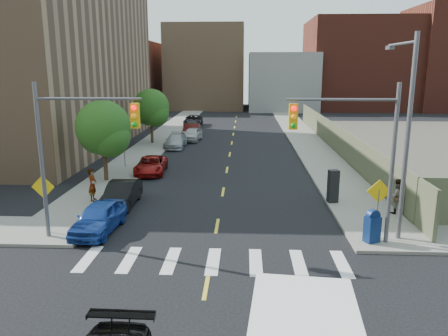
# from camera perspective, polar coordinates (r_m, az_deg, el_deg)

# --- Properties ---
(ground) EXTENTS (160.00, 160.00, 0.00)m
(ground) POSITION_cam_1_polar(r_m,az_deg,el_deg) (14.36, -3.05, -18.88)
(ground) COLOR black
(ground) RESTS_ON ground
(sidewalk_nw) EXTENTS (3.50, 73.00, 0.15)m
(sidewalk_nw) POSITION_cam_1_polar(r_m,az_deg,el_deg) (54.90, -6.82, 5.09)
(sidewalk_nw) COLOR gray
(sidewalk_nw) RESTS_ON ground
(sidewalk_ne) EXTENTS (3.50, 73.00, 0.15)m
(sidewalk_ne) POSITION_cam_1_polar(r_m,az_deg,el_deg) (54.53, 9.52, 4.95)
(sidewalk_ne) COLOR gray
(sidewalk_ne) RESTS_ON ground
(fence_north) EXTENTS (0.12, 44.00, 2.50)m
(fence_north) POSITION_cam_1_polar(r_m,az_deg,el_deg) (41.46, 14.27, 3.85)
(fence_north) COLOR #595E41
(fence_north) RESTS_ON ground
(building_nw) EXTENTS (22.00, 30.00, 16.00)m
(building_nw) POSITION_cam_1_polar(r_m,az_deg,el_deg) (48.14, -26.88, 12.17)
(building_nw) COLOR #8C6B4C
(building_nw) RESTS_ON ground
(bg_bldg_west) EXTENTS (14.00, 18.00, 12.00)m
(bg_bldg_west) POSITION_cam_1_polar(r_m,az_deg,el_deg) (85.38, -13.40, 11.64)
(bg_bldg_west) COLOR #592319
(bg_bldg_west) RESTS_ON ground
(bg_bldg_midwest) EXTENTS (14.00, 16.00, 15.00)m
(bg_bldg_midwest) POSITION_cam_1_polar(r_m,az_deg,el_deg) (84.44, -2.30, 12.98)
(bg_bldg_midwest) COLOR #8C6B4C
(bg_bldg_midwest) RESTS_ON ground
(bg_bldg_center) EXTENTS (12.00, 16.00, 10.00)m
(bg_bldg_center) POSITION_cam_1_polar(r_m,az_deg,el_deg) (82.44, 7.52, 11.14)
(bg_bldg_center) COLOR gray
(bg_bldg_center) RESTS_ON ground
(bg_bldg_east) EXTENTS (18.00, 18.00, 16.00)m
(bg_bldg_east) POSITION_cam_1_polar(r_m,az_deg,el_deg) (86.63, 16.98, 12.77)
(bg_bldg_east) COLOR #592319
(bg_bldg_east) RESTS_ON ground
(signal_nw) EXTENTS (4.59, 0.30, 7.00)m
(signal_nw) POSITION_cam_1_polar(r_m,az_deg,el_deg) (19.77, -18.97, 3.42)
(signal_nw) COLOR #59595E
(signal_nw) RESTS_ON ground
(signal_ne) EXTENTS (4.59, 0.30, 7.00)m
(signal_ne) POSITION_cam_1_polar(r_m,az_deg,el_deg) (18.97, 17.01, 3.18)
(signal_ne) COLOR #59595E
(signal_ne) RESTS_ON ground
(streetlight_ne) EXTENTS (0.25, 3.70, 9.00)m
(streetlight_ne) POSITION_cam_1_polar(r_m,az_deg,el_deg) (20.37, 22.60, 5.37)
(streetlight_ne) COLOR #59595E
(streetlight_ne) RESTS_ON ground
(warn_sign_nw) EXTENTS (1.06, 0.06, 2.83)m
(warn_sign_nw) POSITION_cam_1_polar(r_m,az_deg,el_deg) (21.47, -22.50, -3.08)
(warn_sign_nw) COLOR #59595E
(warn_sign_nw) RESTS_ON ground
(warn_sign_ne) EXTENTS (1.06, 0.06, 2.83)m
(warn_sign_ne) POSITION_cam_1_polar(r_m,az_deg,el_deg) (20.32, 19.53, -3.71)
(warn_sign_ne) COLOR #59595E
(warn_sign_ne) RESTS_ON ground
(warn_sign_midwest) EXTENTS (1.06, 0.06, 2.83)m
(warn_sign_midwest) POSITION_cam_1_polar(r_m,az_deg,el_deg) (33.85, -12.93, 3.20)
(warn_sign_midwest) COLOR #59595E
(warn_sign_midwest) RESTS_ON ground
(tree_west_near) EXTENTS (3.66, 3.64, 5.52)m
(tree_west_near) POSITION_cam_1_polar(r_m,az_deg,el_deg) (29.95, -15.46, 4.68)
(tree_west_near) COLOR #332114
(tree_west_near) RESTS_ON ground
(tree_west_far) EXTENTS (3.66, 3.64, 5.52)m
(tree_west_far) POSITION_cam_1_polar(r_m,az_deg,el_deg) (44.35, -9.48, 7.55)
(tree_west_far) COLOR #332114
(tree_west_far) RESTS_ON ground
(parked_car_blue) EXTENTS (1.94, 4.22, 1.40)m
(parked_car_blue) POSITION_cam_1_polar(r_m,az_deg,el_deg) (21.43, -16.03, -6.23)
(parked_car_blue) COLOR #1B3E96
(parked_car_blue) RESTS_ON ground
(parked_car_black) EXTENTS (1.48, 4.19, 1.38)m
(parked_car_black) POSITION_cam_1_polar(r_m,az_deg,el_deg) (24.93, -13.24, -3.38)
(parked_car_black) COLOR black
(parked_car_black) RESTS_ON ground
(parked_car_red) EXTENTS (2.29, 4.53, 1.23)m
(parked_car_red) POSITION_cam_1_polar(r_m,az_deg,el_deg) (32.28, -9.51, 0.38)
(parked_car_red) COLOR maroon
(parked_car_red) RESTS_ON ground
(parked_car_silver) EXTENTS (1.90, 4.53, 1.31)m
(parked_car_silver) POSITION_cam_1_polar(r_m,az_deg,el_deg) (42.36, -6.33, 3.54)
(parked_car_silver) COLOR #9A9EA1
(parked_car_silver) RESTS_ON ground
(parked_car_white) EXTENTS (2.04, 4.23, 1.39)m
(parked_car_white) POSITION_cam_1_polar(r_m,az_deg,el_deg) (46.13, -4.17, 4.42)
(parked_car_white) COLOR #B8B8B8
(parked_car_white) RESTS_ON ground
(parked_car_maroon) EXTENTS (1.74, 4.57, 1.49)m
(parked_car_maroon) POSITION_cam_1_polar(r_m,az_deg,el_deg) (48.45, -4.26, 4.89)
(parked_car_maroon) COLOR #3E0E0C
(parked_car_maroon) RESTS_ON ground
(parked_car_grey) EXTENTS (2.55, 5.16, 1.41)m
(parked_car_grey) POSITION_cam_1_polar(r_m,az_deg,el_deg) (58.06, -4.05, 6.20)
(parked_car_grey) COLOR black
(parked_car_grey) RESTS_ON ground
(mailbox) EXTENTS (0.74, 0.67, 1.48)m
(mailbox) POSITION_cam_1_polar(r_m,az_deg,el_deg) (20.12, 18.80, -7.21)
(mailbox) COLOR navy
(mailbox) RESTS_ON sidewalk_ne
(payphone) EXTENTS (0.63, 0.55, 1.85)m
(payphone) POSITION_cam_1_polar(r_m,az_deg,el_deg) (25.25, 14.06, -2.31)
(payphone) COLOR black
(payphone) RESTS_ON sidewalk_ne
(pedestrian_west) EXTENTS (0.46, 0.69, 1.85)m
(pedestrian_west) POSITION_cam_1_polar(r_m,az_deg,el_deg) (25.86, -16.80, -2.11)
(pedestrian_west) COLOR gray
(pedestrian_west) RESTS_ON sidewalk_nw
(pedestrian_east) EXTENTS (0.92, 0.72, 1.85)m
(pedestrian_east) POSITION_cam_1_polar(r_m,az_deg,el_deg) (24.31, 21.62, -3.45)
(pedestrian_east) COLOR gray
(pedestrian_east) RESTS_ON sidewalk_ne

